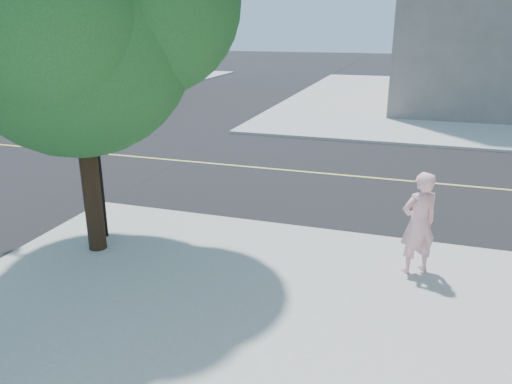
% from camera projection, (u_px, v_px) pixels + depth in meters
% --- Properties ---
extents(ground, '(140.00, 140.00, 0.00)m').
position_uv_depth(ground, '(138.00, 211.00, 12.13)').
color(ground, black).
rests_on(ground, ground).
extents(road_ew, '(140.00, 9.00, 0.01)m').
position_uv_depth(road_ew, '(209.00, 163.00, 16.18)').
color(road_ew, black).
rests_on(road_ew, ground).
extents(sidewalk_nw, '(26.00, 25.00, 0.12)m').
position_uv_depth(sidewalk_nw, '(20.00, 82.00, 38.13)').
color(sidewalk_nw, '#ABABA7').
rests_on(sidewalk_nw, ground).
extents(man_on_phone, '(0.81, 0.75, 1.87)m').
position_uv_depth(man_on_phone, '(419.00, 223.00, 8.62)').
color(man_on_phone, '#F6B3BD').
rests_on(man_on_phone, sidewalk_se).
extents(street_tree, '(5.27, 4.79, 7.00)m').
position_uv_depth(street_tree, '(77.00, 6.00, 8.36)').
color(street_tree, black).
rests_on(street_tree, sidewalk_se).
extents(signal_pole, '(3.65, 0.41, 4.12)m').
position_uv_depth(signal_pole, '(3.00, 70.00, 9.90)').
color(signal_pole, black).
rests_on(signal_pole, sidewalk_se).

